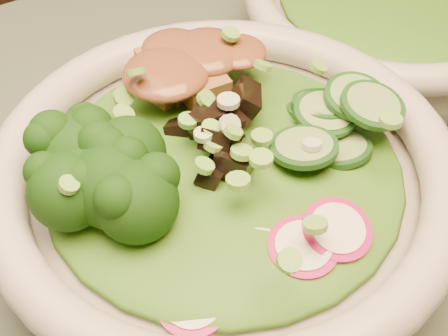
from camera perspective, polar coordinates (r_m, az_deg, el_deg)
dining_table at (r=0.61m, az=15.41°, el=-6.59°), size 1.20×0.80×0.75m
salad_bowl at (r=0.42m, az=-0.00°, el=-2.02°), size 0.31×0.31×0.08m
side_bowl at (r=0.61m, az=14.75°, el=13.35°), size 0.27×0.27×0.07m
lettuce_bed at (r=0.40m, az=0.00°, el=0.10°), size 0.23×0.23×0.03m
broccoli_florets at (r=0.38m, az=-10.01°, el=-1.21°), size 0.12×0.11×0.05m
radish_slices at (r=0.36m, az=5.23°, el=-7.40°), size 0.13×0.09×0.02m
cucumber_slices at (r=0.42m, az=9.59°, el=4.18°), size 0.10×0.10×0.04m
mushroom_heap at (r=0.40m, az=-0.76°, el=3.10°), size 0.10×0.10×0.05m
tofu_cubes at (r=0.44m, az=-3.38°, el=7.77°), size 0.12×0.10×0.04m
peanut_sauce at (r=0.44m, az=-3.47°, el=9.30°), size 0.08×0.06×0.02m
scallion_garnish at (r=0.38m, az=-0.00°, el=3.01°), size 0.22×0.22×0.03m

